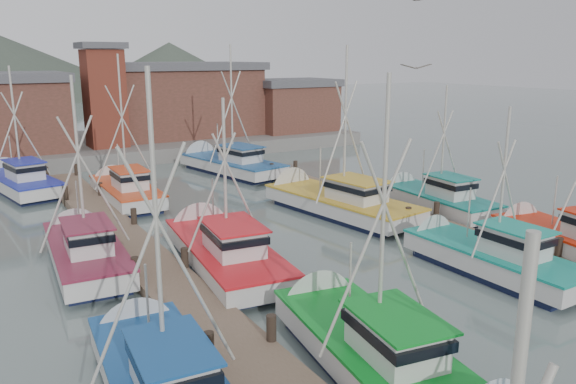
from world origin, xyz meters
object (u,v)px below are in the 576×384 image
boat_4 (365,345)px  boat_8 (222,250)px  lookout_tower (104,95)px  boat_12 (124,190)px

boat_4 → boat_8: 9.49m
lookout_tower → boat_12: bearing=-100.6°
boat_8 → boat_12: bearing=99.2°
boat_12 → boat_8: bearing=-87.1°
boat_4 → boat_12: boat_12 is taller
boat_12 → lookout_tower: bearing=80.1°
boat_4 → boat_8: size_ratio=0.93×
lookout_tower → boat_8: lookout_tower is taller
boat_8 → boat_12: (-0.52, 13.01, 0.01)m
boat_4 → boat_8: bearing=99.2°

